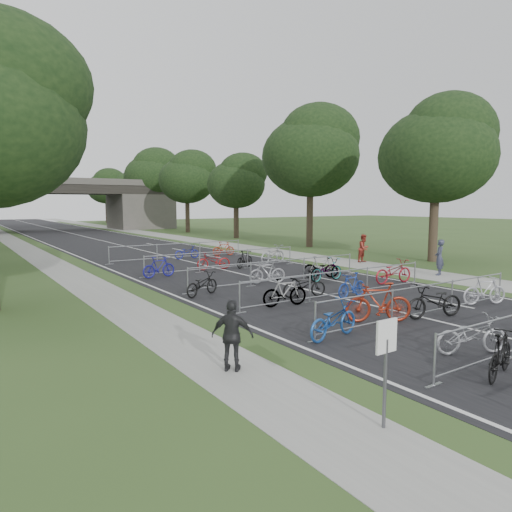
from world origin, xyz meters
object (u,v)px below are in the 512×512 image
(overpass_bridge, at_px, (59,205))
(pedestrian_c, at_px, (232,336))
(pedestrian_b, at_px, (364,248))
(pedestrian_a, at_px, (439,258))
(park_sign, at_px, (386,353))

(overpass_bridge, bearing_deg, pedestrian_c, -97.35)
(pedestrian_b, xyz_separation_m, pedestrian_c, (-16.50, -11.50, -0.09))
(pedestrian_c, bearing_deg, pedestrian_b, -103.37)
(pedestrian_a, xyz_separation_m, pedestrian_c, (-15.77, -5.68, -0.13))
(pedestrian_a, height_order, pedestrian_c, pedestrian_a)
(pedestrian_b, bearing_deg, overpass_bridge, 91.73)
(park_sign, xyz_separation_m, pedestrian_b, (15.77, 15.08, -0.39))
(park_sign, distance_m, pedestrian_a, 17.67)
(overpass_bridge, distance_m, pedestrian_a, 53.44)
(overpass_bridge, bearing_deg, park_sign, -96.26)
(pedestrian_b, bearing_deg, park_sign, -145.36)
(park_sign, relative_size, pedestrian_a, 0.99)
(overpass_bridge, xyz_separation_m, park_sign, (-6.80, -62.00, -2.27))
(overpass_bridge, relative_size, pedestrian_a, 16.90)
(pedestrian_b, bearing_deg, pedestrian_c, -154.22)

